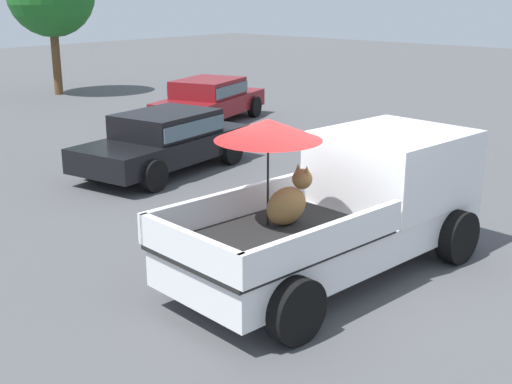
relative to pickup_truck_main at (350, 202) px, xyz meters
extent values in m
plane|color=#4C4C4F|center=(-0.43, 0.02, -0.99)|extent=(80.00, 80.00, 0.00)
cylinder|color=black|center=(1.40, 0.84, -0.59)|extent=(0.82, 0.35, 0.80)
cylinder|color=black|center=(1.22, -1.11, -0.59)|extent=(0.82, 0.35, 0.80)
cylinder|color=black|center=(-2.09, 1.14, -0.59)|extent=(0.82, 0.35, 0.80)
cylinder|color=black|center=(-2.26, -0.81, -0.59)|extent=(0.82, 0.35, 0.80)
cube|color=white|center=(-0.43, 0.02, -0.42)|extent=(5.14, 2.23, 0.50)
cube|color=white|center=(0.96, -0.11, 0.37)|extent=(2.25, 2.04, 1.08)
cube|color=#4C606B|center=(1.96, -0.19, 0.57)|extent=(0.21, 1.72, 0.64)
cube|color=black|center=(-1.58, 0.12, -0.14)|extent=(2.95, 2.08, 0.06)
cube|color=white|center=(-1.50, 1.03, 0.09)|extent=(2.80, 0.34, 0.40)
cube|color=white|center=(-1.66, -0.80, 0.09)|extent=(2.80, 0.34, 0.40)
cube|color=white|center=(-2.92, 0.23, 0.09)|extent=(0.26, 1.84, 0.40)
ellipsoid|color=olive|center=(-1.10, 0.28, 0.15)|extent=(0.71, 0.38, 0.52)
sphere|color=olive|center=(-0.80, 0.26, 0.47)|extent=(0.30, 0.30, 0.28)
cone|color=olive|center=(-0.80, 0.34, 0.61)|extent=(0.10, 0.10, 0.12)
cone|color=olive|center=(-0.81, 0.18, 0.61)|extent=(0.10, 0.10, 0.12)
cylinder|color=black|center=(-1.28, 0.46, 0.50)|extent=(0.03, 0.03, 1.21)
cone|color=red|center=(-1.28, 0.46, 1.20)|extent=(1.54, 1.54, 0.28)
cylinder|color=black|center=(7.63, 10.85, -0.66)|extent=(0.70, 0.41, 0.66)
cylinder|color=black|center=(8.16, 9.17, -0.66)|extent=(0.70, 0.41, 0.66)
cylinder|color=black|center=(5.06, 10.05, -0.66)|extent=(0.70, 0.41, 0.66)
cylinder|color=black|center=(5.58, 8.37, -0.66)|extent=(0.70, 0.41, 0.66)
cube|color=maroon|center=(6.61, 9.61, -0.44)|extent=(4.63, 2.96, 0.52)
cube|color=maroon|center=(6.51, 9.58, 0.06)|extent=(2.48, 2.15, 0.56)
cube|color=#4C606B|center=(6.51, 9.58, 0.06)|extent=(2.45, 2.21, 0.32)
cylinder|color=black|center=(0.58, 5.10, -0.66)|extent=(0.68, 0.31, 0.66)
cylinder|color=black|center=(0.33, 6.85, -0.66)|extent=(0.68, 0.31, 0.66)
cylinder|color=black|center=(3.25, 5.49, -0.66)|extent=(0.68, 0.31, 0.66)
cylinder|color=black|center=(3.00, 7.23, -0.66)|extent=(0.68, 0.31, 0.66)
cube|color=black|center=(1.79, 6.17, -0.44)|extent=(4.51, 2.36, 0.52)
cube|color=black|center=(1.89, 6.18, 0.06)|extent=(2.31, 1.89, 0.56)
cube|color=#4C606B|center=(1.89, 6.18, 0.06)|extent=(2.26, 1.96, 0.32)
cylinder|color=brown|center=(6.69, 18.13, 0.35)|extent=(0.32, 0.32, 2.67)
camera|label=1|loc=(-7.77, -5.13, 2.93)|focal=47.18mm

